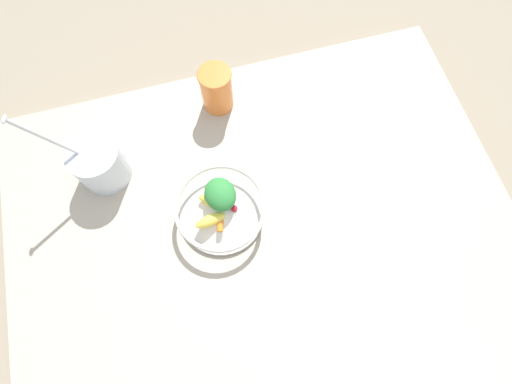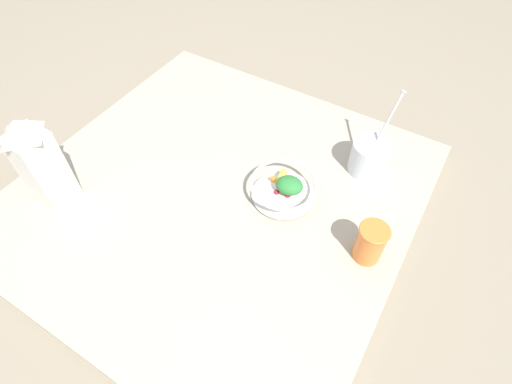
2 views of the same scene
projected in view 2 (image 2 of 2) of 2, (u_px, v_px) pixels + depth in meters
The scene contains 6 objects.
ground_plane at pixel (218, 198), 1.25m from camera, with size 6.00×6.00×0.00m, color gray.
countertop at pixel (218, 194), 1.24m from camera, with size 1.13×1.13×0.04m.
fruit_bowl at pixel (284, 188), 1.18m from camera, with size 0.20×0.20×0.09m.
milk_carton at pixel (39, 163), 1.09m from camera, with size 0.10×0.10×0.30m.
yogurt_tub at pixel (369, 156), 1.23m from camera, with size 0.16×0.12×0.25m.
drinking_cup at pixel (370, 242), 1.03m from camera, with size 0.08×0.08×0.12m.
Camera 2 is at (-0.60, -0.50, 0.98)m, focal length 28.00 mm.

